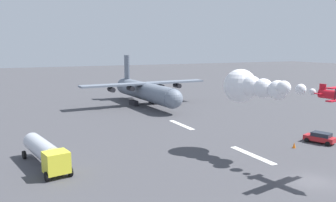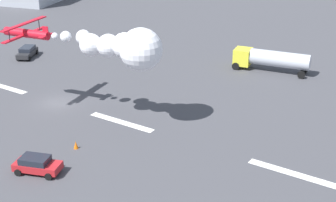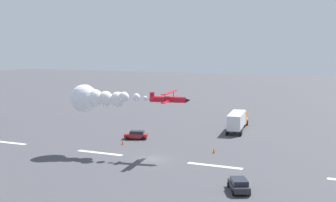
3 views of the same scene
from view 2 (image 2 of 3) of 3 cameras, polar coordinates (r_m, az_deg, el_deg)
ground_plane at (r=60.16m, az=-12.26°, el=-0.21°), size 440.00×440.00×0.00m
runway_stripe_2 at (r=66.87m, az=-17.98°, el=1.55°), size 8.00×0.90×0.01m
runway_stripe_3 at (r=54.26m, az=-5.20°, el=-2.37°), size 8.00×0.90×0.01m
runway_stripe_4 at (r=46.13m, az=13.68°, el=-7.84°), size 8.00×0.90×0.01m
stunt_biplane_red at (r=50.71m, az=-5.15°, el=6.06°), size 18.78×8.27×4.25m
fuel_tanker_truck at (r=69.73m, az=11.37°, el=4.63°), size 10.36×4.43×2.90m
followme_car_yellow at (r=45.98m, az=-14.44°, el=-6.87°), size 4.43×3.09×1.52m
airport_staff_sedan at (r=77.32m, az=-15.45°, el=5.33°), size 3.69×4.79×1.52m
traffic_cone_far at (r=49.41m, az=-10.25°, el=-4.85°), size 0.44×0.44×0.75m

